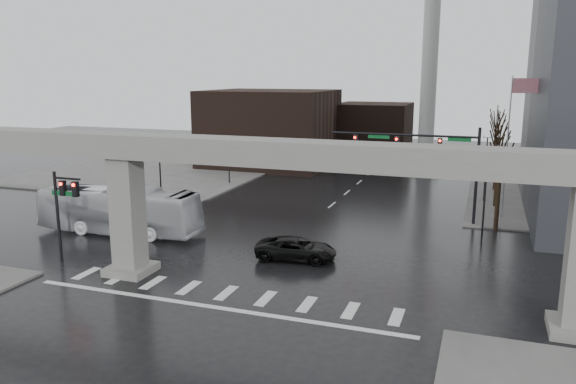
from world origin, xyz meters
The scene contains 22 objects.
ground centered at (0.00, 0.00, 0.00)m, with size 160.00×160.00×0.00m, color black.
sidewalk_nw centered at (-26.00, 36.00, 0.07)m, with size 28.00×36.00×0.15m, color slate.
elevated_guideway centered at (1.26, 0.00, 6.88)m, with size 48.00×2.60×8.70m.
building_far_left centered at (-14.00, 42.00, 5.00)m, with size 16.00×14.00×10.00m, color black.
building_far_mid centered at (-2.00, 52.00, 4.00)m, with size 10.00×10.00×8.00m, color black.
smokestack centered at (6.00, 46.00, 13.35)m, with size 3.60×3.60×30.00m.
signal_mast_arm centered at (8.99, 18.80, 5.83)m, with size 12.12×0.43×8.00m.
signal_left_pole centered at (-12.25, 0.50, 4.07)m, with size 2.30×0.30×6.00m.
flagpole_assembly centered at (15.29, 22.00, 7.53)m, with size 2.06×0.12×12.00m.
lamp_right_0 centered at (13.50, 14.00, 3.47)m, with size 1.22×0.32×5.11m.
lamp_right_1 centered at (13.50, 28.00, 3.47)m, with size 1.22×0.32×5.11m.
lamp_right_2 centered at (13.50, 42.00, 3.47)m, with size 1.22×0.32×5.11m.
lamp_left_0 centered at (-13.50, 14.00, 3.47)m, with size 1.22×0.32×5.11m.
lamp_left_1 centered at (-13.50, 28.00, 3.47)m, with size 1.22×0.32×5.11m.
lamp_left_2 centered at (-13.50, 42.00, 3.47)m, with size 1.22×0.32×5.11m.
tree_right_0 centered at (14.53, 18.02, 2.79)m, with size 1.09×1.58×7.50m.
tree_right_1 centered at (14.53, 26.02, 2.85)m, with size 1.09×1.61×7.67m.
tree_right_2 centered at (14.53, 34.02, 2.91)m, with size 1.10×1.63×7.85m.
tree_right_3 centered at (14.53, 42.02, 2.98)m, with size 1.11×1.66×8.02m.
tree_right_4 centered at (14.53, 50.02, 3.04)m, with size 1.12×1.69×8.19m.
pickup_truck centered at (1.87, 5.83, 0.75)m, with size 2.48×5.37×1.49m, color black.
city_bus centered at (-13.07, 7.31, 1.82)m, with size 3.06×13.09×3.65m, color silver.
Camera 1 is at (13.25, -28.01, 12.19)m, focal length 35.00 mm.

